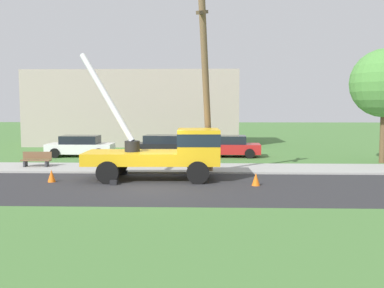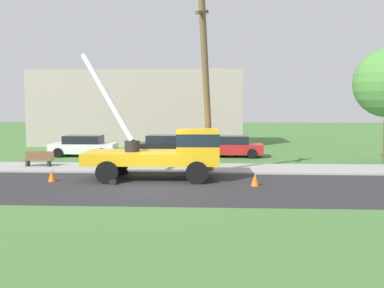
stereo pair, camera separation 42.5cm
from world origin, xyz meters
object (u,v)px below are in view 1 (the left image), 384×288
traffic_cone_behind (52,176)px  parked_sedan_black (163,145)px  parked_sedan_red (227,146)px  park_bench (37,160)px  traffic_cone_curbside (196,170)px  leaning_utility_pole (206,83)px  traffic_cone_ahead (256,179)px  utility_truck (171,149)px  parked_sedan_white (80,146)px

traffic_cone_behind → parked_sedan_black: parked_sedan_black is taller
parked_sedan_red → park_bench: 12.21m
traffic_cone_curbside → parked_sedan_red: bearing=76.6°
traffic_cone_curbside → parked_sedan_black: size_ratio=0.12×
traffic_cone_curbside → parked_sedan_red: (1.94, 8.16, 0.43)m
traffic_cone_behind → traffic_cone_curbside: size_ratio=1.00×
park_bench → leaning_utility_pole: bearing=-13.7°
leaning_utility_pole → traffic_cone_ahead: leaning_utility_pole is taller
leaning_utility_pole → park_bench: size_ratio=5.53×
leaning_utility_pole → traffic_cone_ahead: (2.17, -2.61, -4.26)m
utility_truck → leaning_utility_pole: (1.63, 1.07, 3.14)m
traffic_cone_ahead → traffic_cone_curbside: same height
traffic_cone_behind → park_bench: (-2.36, 4.25, 0.18)m
traffic_cone_ahead → park_bench: park_bench is taller
utility_truck → park_bench: (-7.66, 3.33, -0.95)m
parked_sedan_black → park_bench: 8.88m
leaning_utility_pole → traffic_cone_curbside: size_ratio=15.79×
traffic_cone_curbside → parked_sedan_black: (-2.44, 8.57, 0.43)m
traffic_cone_behind → parked_sedan_black: bearing=69.0°
utility_truck → leaning_utility_pole: leaning_utility_pole is taller
utility_truck → parked_sedan_red: (3.09, 9.10, -0.70)m
traffic_cone_ahead → traffic_cone_behind: same height
traffic_cone_curbside → parked_sedan_white: 11.31m
traffic_cone_ahead → parked_sedan_white: bearing=135.5°
traffic_cone_behind → parked_sedan_black: 11.18m
traffic_cone_curbside → traffic_cone_behind: bearing=-163.9°
traffic_cone_curbside → parked_sedan_black: parked_sedan_black is taller
traffic_cone_ahead → parked_sedan_black: parked_sedan_black is taller
leaning_utility_pole → parked_sedan_red: 9.02m
parked_sedan_red → traffic_cone_behind: bearing=-130.0°
utility_truck → parked_sedan_black: (-1.30, 9.51, -0.70)m
leaning_utility_pole → traffic_cone_ahead: size_ratio=15.79×
traffic_cone_behind → parked_sedan_white: (-1.54, 9.85, 0.43)m
leaning_utility_pole → traffic_cone_ahead: 5.45m
parked_sedan_white → parked_sedan_black: same height
utility_truck → park_bench: utility_truck is taller
leaning_utility_pole → parked_sedan_black: (-2.92, 8.44, -3.83)m
traffic_cone_ahead → traffic_cone_curbside: (-2.64, 2.48, 0.00)m
traffic_cone_behind → traffic_cone_curbside: same height
traffic_cone_curbside → park_bench: bearing=164.9°
parked_sedan_red → traffic_cone_ahead: bearing=-86.2°
utility_truck → park_bench: bearing=156.5°
utility_truck → traffic_cone_curbside: size_ratio=12.20×
utility_truck → leaning_utility_pole: size_ratio=0.77×
leaning_utility_pole → traffic_cone_curbside: leaning_utility_pole is taller
parked_sedan_black → park_bench: bearing=-135.8°
traffic_cone_behind → traffic_cone_ahead: bearing=-3.9°
traffic_cone_ahead → traffic_cone_behind: size_ratio=1.00×
park_bench → parked_sedan_red: bearing=28.2°
utility_truck → parked_sedan_red: 9.64m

